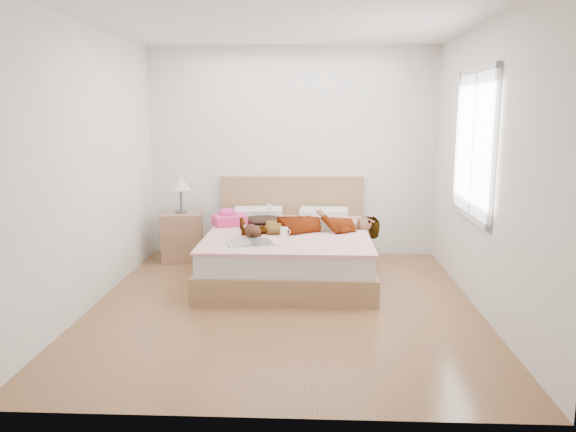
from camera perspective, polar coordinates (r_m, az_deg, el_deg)
The scene contains 11 objects.
ground at distance 5.39m, azimuth -0.41°, elevation -9.01°, with size 4.00×4.00×0.00m, color #503219.
woman at distance 6.20m, azimuth 2.41°, elevation -0.46°, with size 0.60×1.59×0.22m, color white.
hair at distance 6.68m, azimuth -2.47°, elevation -0.26°, with size 0.44×0.55×0.08m, color black.
phone at distance 6.60m, azimuth -1.92°, elevation 0.94°, with size 0.05×0.10×0.01m, color silver.
room_shell at distance 5.58m, azimuth 18.39°, elevation 6.90°, with size 4.00×4.00×4.00m.
bed at distance 6.30m, azimuth 0.08°, elevation -3.49°, with size 1.80×2.08×1.00m.
towel at distance 6.53m, azimuth -6.02°, elevation -0.24°, with size 0.44×0.41×0.19m.
magazine at distance 5.60m, azimuth -3.79°, elevation -2.72°, with size 0.53×0.42×0.03m.
coffee_mug at distance 5.92m, azimuth -0.40°, elevation -1.60°, with size 0.13×0.11×0.09m.
plush_toy at distance 5.83m, azimuth -3.65°, elevation -1.54°, with size 0.23×0.28×0.14m.
nightstand at distance 6.99m, azimuth -10.70°, elevation -1.66°, with size 0.55×0.50×1.05m.
Camera 1 is at (0.27, -5.07, 1.80)m, focal length 35.00 mm.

